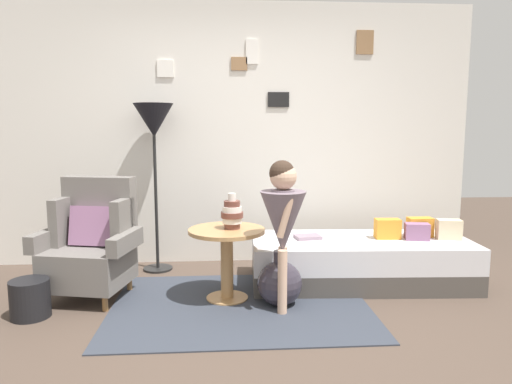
{
  "coord_description": "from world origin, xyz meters",
  "views": [
    {
      "loc": [
        -0.12,
        -2.85,
        1.38
      ],
      "look_at": [
        0.15,
        0.95,
        0.85
      ],
      "focal_mm": 32.92,
      "sensor_mm": 36.0,
      "label": 1
    }
  ],
  "objects_px": {
    "magazine_basket": "(30,299)",
    "person_child": "(283,216)",
    "vase_striped": "(232,214)",
    "daybed": "(360,261)",
    "floor_lamp": "(154,128)",
    "book_on_daybed": "(308,237)",
    "side_table": "(227,249)",
    "armchair": "(92,244)",
    "demijohn_near": "(280,283)"
  },
  "relations": [
    {
      "from": "magazine_basket",
      "to": "person_child",
      "type": "bearing_deg",
      "value": -0.79
    },
    {
      "from": "vase_striped",
      "to": "person_child",
      "type": "distance_m",
      "value": 0.47
    },
    {
      "from": "daybed",
      "to": "vase_striped",
      "type": "relative_size",
      "value": 6.85
    },
    {
      "from": "person_child",
      "to": "floor_lamp",
      "type": "bearing_deg",
      "value": 133.58
    },
    {
      "from": "book_on_daybed",
      "to": "floor_lamp",
      "type": "bearing_deg",
      "value": 160.95
    },
    {
      "from": "side_table",
      "to": "vase_striped",
      "type": "distance_m",
      "value": 0.28
    },
    {
      "from": "armchair",
      "to": "magazine_basket",
      "type": "xyz_separation_m",
      "value": [
        -0.34,
        -0.42,
        -0.3
      ]
    },
    {
      "from": "vase_striped",
      "to": "person_child",
      "type": "xyz_separation_m",
      "value": [
        0.37,
        -0.29,
        0.03
      ]
    },
    {
      "from": "side_table",
      "to": "vase_striped",
      "type": "bearing_deg",
      "value": 10.18
    },
    {
      "from": "side_table",
      "to": "vase_striped",
      "type": "xyz_separation_m",
      "value": [
        0.04,
        0.01,
        0.28
      ]
    },
    {
      "from": "daybed",
      "to": "magazine_basket",
      "type": "relative_size",
      "value": 6.91
    },
    {
      "from": "demijohn_near",
      "to": "armchair",
      "type": "bearing_deg",
      "value": 168.07
    },
    {
      "from": "vase_striped",
      "to": "daybed",
      "type": "bearing_deg",
      "value": 15.2
    },
    {
      "from": "book_on_daybed",
      "to": "person_child",
      "type": "bearing_deg",
      "value": -115.13
    },
    {
      "from": "vase_striped",
      "to": "book_on_daybed",
      "type": "height_order",
      "value": "vase_striped"
    },
    {
      "from": "book_on_daybed",
      "to": "vase_striped",
      "type": "bearing_deg",
      "value": -151.59
    },
    {
      "from": "vase_striped",
      "to": "person_child",
      "type": "height_order",
      "value": "person_child"
    },
    {
      "from": "armchair",
      "to": "magazine_basket",
      "type": "bearing_deg",
      "value": -129.07
    },
    {
      "from": "demijohn_near",
      "to": "magazine_basket",
      "type": "bearing_deg",
      "value": -176.77
    },
    {
      "from": "armchair",
      "to": "floor_lamp",
      "type": "distance_m",
      "value": 1.23
    },
    {
      "from": "daybed",
      "to": "magazine_basket",
      "type": "xyz_separation_m",
      "value": [
        -2.62,
        -0.57,
        -0.06
      ]
    },
    {
      "from": "vase_striped",
      "to": "side_table",
      "type": "bearing_deg",
      "value": -169.82
    },
    {
      "from": "armchair",
      "to": "magazine_basket",
      "type": "relative_size",
      "value": 3.46
    },
    {
      "from": "side_table",
      "to": "demijohn_near",
      "type": "height_order",
      "value": "side_table"
    },
    {
      "from": "armchair",
      "to": "demijohn_near",
      "type": "relative_size",
      "value": 2.23
    },
    {
      "from": "person_child",
      "to": "magazine_basket",
      "type": "distance_m",
      "value": 1.94
    },
    {
      "from": "floor_lamp",
      "to": "person_child",
      "type": "xyz_separation_m",
      "value": [
        1.08,
        -1.13,
        -0.64
      ]
    },
    {
      "from": "vase_striped",
      "to": "floor_lamp",
      "type": "height_order",
      "value": "floor_lamp"
    },
    {
      "from": "daybed",
      "to": "vase_striped",
      "type": "xyz_separation_m",
      "value": [
        -1.14,
        -0.31,
        0.5
      ]
    },
    {
      "from": "demijohn_near",
      "to": "magazine_basket",
      "type": "relative_size",
      "value": 1.55
    },
    {
      "from": "person_child",
      "to": "demijohn_near",
      "type": "relative_size",
      "value": 2.63
    },
    {
      "from": "person_child",
      "to": "daybed",
      "type": "bearing_deg",
      "value": 37.85
    },
    {
      "from": "side_table",
      "to": "floor_lamp",
      "type": "bearing_deg",
      "value": 128.09
    },
    {
      "from": "side_table",
      "to": "book_on_daybed",
      "type": "relative_size",
      "value": 2.77
    },
    {
      "from": "floor_lamp",
      "to": "magazine_basket",
      "type": "relative_size",
      "value": 5.71
    },
    {
      "from": "demijohn_near",
      "to": "vase_striped",
      "type": "bearing_deg",
      "value": 156.16
    },
    {
      "from": "daybed",
      "to": "floor_lamp",
      "type": "relative_size",
      "value": 1.21
    },
    {
      "from": "floor_lamp",
      "to": "demijohn_near",
      "type": "height_order",
      "value": "floor_lamp"
    },
    {
      "from": "demijohn_near",
      "to": "daybed",
      "type": "bearing_deg",
      "value": 31.21
    },
    {
      "from": "book_on_daybed",
      "to": "daybed",
      "type": "bearing_deg",
      "value": -6.85
    },
    {
      "from": "book_on_daybed",
      "to": "magazine_basket",
      "type": "relative_size",
      "value": 0.79
    },
    {
      "from": "daybed",
      "to": "side_table",
      "type": "relative_size",
      "value": 3.18
    },
    {
      "from": "daybed",
      "to": "magazine_basket",
      "type": "bearing_deg",
      "value": -167.64
    },
    {
      "from": "magazine_basket",
      "to": "vase_striped",
      "type": "bearing_deg",
      "value": 10.13
    },
    {
      "from": "person_child",
      "to": "vase_striped",
      "type": "bearing_deg",
      "value": 141.74
    },
    {
      "from": "demijohn_near",
      "to": "book_on_daybed",
      "type": "bearing_deg",
      "value": 59.33
    },
    {
      "from": "magazine_basket",
      "to": "armchair",
      "type": "bearing_deg",
      "value": 50.93
    },
    {
      "from": "armchair",
      "to": "side_table",
      "type": "xyz_separation_m",
      "value": [
        1.09,
        -0.16,
        -0.02
      ]
    },
    {
      "from": "floor_lamp",
      "to": "book_on_daybed",
      "type": "xyz_separation_m",
      "value": [
        1.39,
        -0.48,
        -0.96
      ]
    },
    {
      "from": "vase_striped",
      "to": "armchair",
      "type": "bearing_deg",
      "value": 172.16
    }
  ]
}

